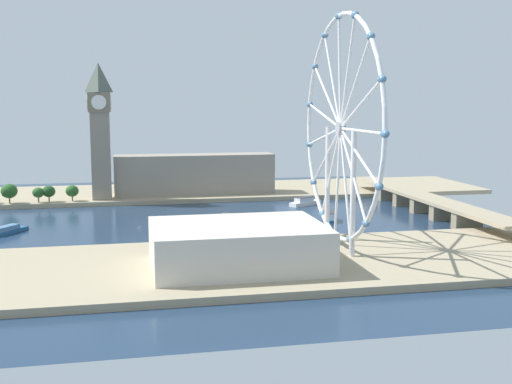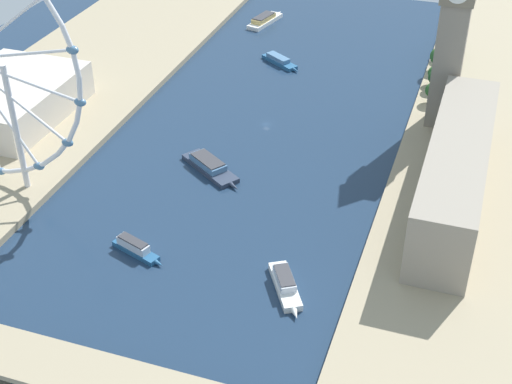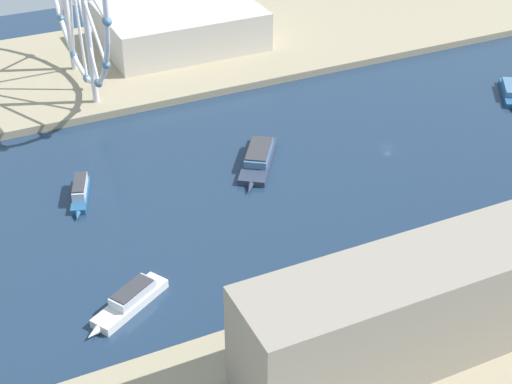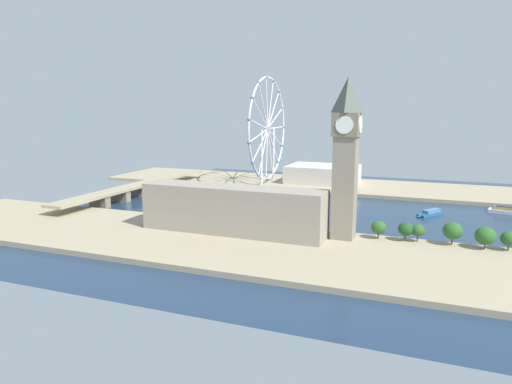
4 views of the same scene
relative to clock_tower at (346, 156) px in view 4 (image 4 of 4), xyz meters
The scene contains 14 objects.
ground_plane 95.26m from the clock_tower, 16.04° to the left, with size 388.47×388.47×0.00m, color #1E334C.
riverbank_left 62.06m from the clock_tower, 144.51° to the left, with size 90.00×520.00×3.00m, color tan.
riverbank_right 194.59m from the clock_tower, ahead, with size 90.00×520.00×3.00m, color tan.
clock_tower is the anchor object (origin of this frame).
parliament_block 73.19m from the clock_tower, 101.07° to the left, with size 22.00×112.08×27.98m, color gray.
tree_row_embankment 69.14m from the clock_tower, 83.13° to the right, with size 12.17×74.76×12.74m.
ferris_wheel 201.63m from the clock_tower, 32.64° to the left, with size 101.92×3.20×104.00m.
riverside_hall 205.58m from the clock_tower, 16.76° to the left, with size 50.47×68.05×16.97m, color beige.
river_bridge 214.76m from the clock_tower, 68.30° to the left, with size 200.47×17.53×10.90m.
tour_boat_0 121.98m from the clock_tower, 38.09° to the left, with size 33.12×25.04×5.11m.
tour_boat_1 113.68m from the clock_tower, 26.20° to the right, with size 25.76×18.82×4.23m.
tour_boat_2 162.64m from the clock_tower, 40.15° to the right, with size 14.76×34.86×5.55m.
tour_boat_3 167.31m from the clock_tower, 54.58° to the left, with size 23.50×11.10×5.58m.
tour_boat_4 144.92m from the clock_tower, 75.05° to the left, with size 18.17×26.44×5.49m.
Camera 4 is at (-335.91, -70.44, 76.88)m, focal length 32.51 mm.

